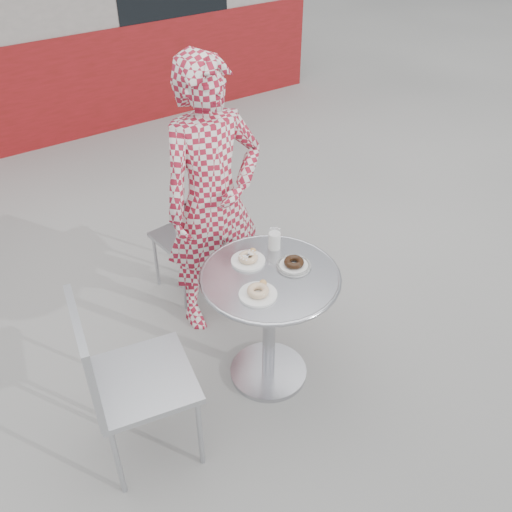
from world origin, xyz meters
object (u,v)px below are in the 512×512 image
bistro_table (270,302)px  plate_near (258,292)px  chair_far (191,258)px  milk_cup (274,240)px  plate_far (248,258)px  seated_person (213,201)px  plate_checker (294,264)px  chair_left (145,408)px

bistro_table → plate_near: (-0.13, -0.09, 0.20)m
chair_far → bistro_table: bearing=82.3°
chair_far → milk_cup: size_ratio=7.20×
plate_far → milk_cup: 0.19m
seated_person → milk_cup: bearing=-72.8°
plate_near → plate_checker: size_ratio=1.04×
plate_far → chair_left: bearing=-163.7°
seated_person → milk_cup: size_ratio=14.89×
chair_left → plate_near: 0.78m
chair_far → plate_near: bearing=74.9°
plate_near → plate_checker: 0.29m
chair_far → plate_near: 1.14m
chair_far → milk_cup: 0.93m
plate_near → bistro_table: bearing=34.5°
chair_far → plate_far: chair_far is taller
seated_person → chair_left: bearing=-138.5°
chair_left → chair_far: bearing=-28.2°
bistro_table → plate_checker: (0.14, -0.01, 0.19)m
bistro_table → chair_left: bearing=-175.4°
seated_person → plate_checker: 0.64m
seated_person → plate_checker: seated_person is taller
milk_cup → chair_far: bearing=100.3°
chair_far → chair_left: bearing=44.6°
plate_checker → milk_cup: size_ratio=1.58×
plate_near → milk_cup: size_ratio=1.65×
plate_near → plate_checker: bearing=16.8°
seated_person → bistro_table: bearing=-91.3°
plate_far → plate_checker: 0.24m
bistro_table → milk_cup: size_ratio=6.49×
chair_far → plate_checker: 1.07m
chair_far → plate_far: size_ratio=4.57×
plate_far → plate_checker: size_ratio=0.99×
plate_checker → milk_cup: (0.01, 0.19, 0.04)m
bistro_table → plate_far: size_ratio=4.12×
seated_person → plate_checker: (0.11, -0.62, -0.10)m
chair_far → plate_checker: (0.12, -0.94, 0.50)m
chair_far → chair_left: (-0.79, -0.99, 0.05)m
plate_checker → milk_cup: bearing=86.7°
plate_far → plate_checker: plate_far is taller
plate_checker → plate_near: bearing=-163.2°
plate_checker → chair_far: bearing=97.6°
chair_left → plate_near: bearing=-82.3°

